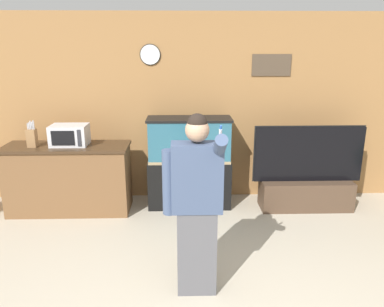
{
  "coord_description": "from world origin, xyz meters",
  "views": [
    {
      "loc": [
        -0.24,
        -2.05,
        2.17
      ],
      "look_at": [
        -0.13,
        1.79,
        1.05
      ],
      "focal_mm": 35.0,
      "sensor_mm": 36.0,
      "label": 1
    }
  ],
  "objects_px": {
    "counter_island": "(69,178)",
    "microwave": "(70,135)",
    "tv_on_stand": "(306,185)",
    "person_standing": "(196,204)",
    "knife_block": "(32,137)",
    "aquarium_on_stand": "(189,163)"
  },
  "relations": [
    {
      "from": "aquarium_on_stand",
      "to": "tv_on_stand",
      "type": "relative_size",
      "value": 0.84
    },
    {
      "from": "microwave",
      "to": "tv_on_stand",
      "type": "xyz_separation_m",
      "value": [
        3.14,
        -0.03,
        -0.71
      ]
    },
    {
      "from": "counter_island",
      "to": "person_standing",
      "type": "height_order",
      "value": "person_standing"
    },
    {
      "from": "knife_block",
      "to": "tv_on_stand",
      "type": "xyz_separation_m",
      "value": [
        3.6,
        0.05,
        -0.7
      ]
    },
    {
      "from": "counter_island",
      "to": "aquarium_on_stand",
      "type": "bearing_deg",
      "value": 4.93
    },
    {
      "from": "tv_on_stand",
      "to": "person_standing",
      "type": "relative_size",
      "value": 0.9
    },
    {
      "from": "microwave",
      "to": "person_standing",
      "type": "bearing_deg",
      "value": -48.79
    },
    {
      "from": "counter_island",
      "to": "person_standing",
      "type": "relative_size",
      "value": 0.99
    },
    {
      "from": "counter_island",
      "to": "microwave",
      "type": "bearing_deg",
      "value": 24.98
    },
    {
      "from": "microwave",
      "to": "person_standing",
      "type": "height_order",
      "value": "person_standing"
    },
    {
      "from": "aquarium_on_stand",
      "to": "person_standing",
      "type": "height_order",
      "value": "person_standing"
    },
    {
      "from": "counter_island",
      "to": "tv_on_stand",
      "type": "relative_size",
      "value": 1.1
    },
    {
      "from": "counter_island",
      "to": "person_standing",
      "type": "xyz_separation_m",
      "value": [
        1.63,
        -1.77,
        0.4
      ]
    },
    {
      "from": "tv_on_stand",
      "to": "person_standing",
      "type": "height_order",
      "value": "person_standing"
    },
    {
      "from": "counter_island",
      "to": "aquarium_on_stand",
      "type": "distance_m",
      "value": 1.62
    },
    {
      "from": "microwave",
      "to": "tv_on_stand",
      "type": "distance_m",
      "value": 3.22
    },
    {
      "from": "microwave",
      "to": "knife_block",
      "type": "xyz_separation_m",
      "value": [
        -0.45,
        -0.08,
        -0.01
      ]
    },
    {
      "from": "counter_island",
      "to": "microwave",
      "type": "distance_m",
      "value": 0.59
    },
    {
      "from": "tv_on_stand",
      "to": "person_standing",
      "type": "xyz_separation_m",
      "value": [
        -1.57,
        -1.77,
        0.52
      ]
    },
    {
      "from": "knife_block",
      "to": "tv_on_stand",
      "type": "relative_size",
      "value": 0.23
    },
    {
      "from": "microwave",
      "to": "knife_block",
      "type": "bearing_deg",
      "value": -170.55
    },
    {
      "from": "microwave",
      "to": "person_standing",
      "type": "distance_m",
      "value": 2.39
    }
  ]
}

